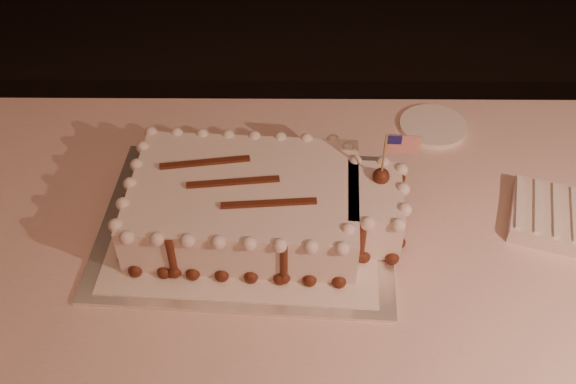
{
  "coord_description": "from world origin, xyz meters",
  "views": [
    {
      "loc": [
        -0.15,
        -0.26,
        1.67
      ],
      "look_at": [
        -0.16,
        0.59,
        0.84
      ],
      "focal_mm": 40.0,
      "sensor_mm": 36.0,
      "label": 1
    }
  ],
  "objects_px": {
    "napkin_stack": "(572,220)",
    "sheet_cake": "(261,204)",
    "side_plate": "(433,126)",
    "cake_board": "(247,223)",
    "banquet_table": "(355,329)"
  },
  "relations": [
    {
      "from": "side_plate",
      "to": "napkin_stack",
      "type": "bearing_deg",
      "value": -53.93
    },
    {
      "from": "sheet_cake",
      "to": "cake_board",
      "type": "bearing_deg",
      "value": 176.98
    },
    {
      "from": "napkin_stack",
      "to": "side_plate",
      "type": "height_order",
      "value": "napkin_stack"
    },
    {
      "from": "sheet_cake",
      "to": "napkin_stack",
      "type": "xyz_separation_m",
      "value": [
        0.6,
        0.0,
        -0.04
      ]
    },
    {
      "from": "napkin_stack",
      "to": "sheet_cake",
      "type": "bearing_deg",
      "value": -179.69
    },
    {
      "from": "sheet_cake",
      "to": "side_plate",
      "type": "height_order",
      "value": "sheet_cake"
    },
    {
      "from": "napkin_stack",
      "to": "cake_board",
      "type": "bearing_deg",
      "value": -179.84
    },
    {
      "from": "sheet_cake",
      "to": "side_plate",
      "type": "relative_size",
      "value": 3.55
    },
    {
      "from": "side_plate",
      "to": "sheet_cake",
      "type": "bearing_deg",
      "value": -141.25
    },
    {
      "from": "cake_board",
      "to": "napkin_stack",
      "type": "distance_m",
      "value": 0.63
    },
    {
      "from": "banquet_table",
      "to": "cake_board",
      "type": "height_order",
      "value": "cake_board"
    },
    {
      "from": "cake_board",
      "to": "banquet_table",
      "type": "bearing_deg",
      "value": 6.14
    },
    {
      "from": "cake_board",
      "to": "side_plate",
      "type": "distance_m",
      "value": 0.51
    },
    {
      "from": "banquet_table",
      "to": "napkin_stack",
      "type": "distance_m",
      "value": 0.55
    },
    {
      "from": "cake_board",
      "to": "sheet_cake",
      "type": "distance_m",
      "value": 0.06
    }
  ]
}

